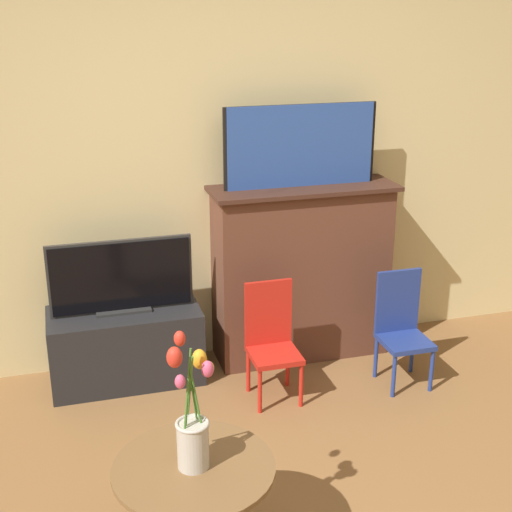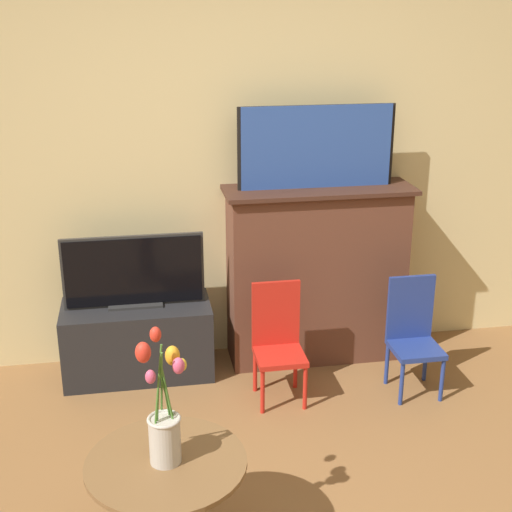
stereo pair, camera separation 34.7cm
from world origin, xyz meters
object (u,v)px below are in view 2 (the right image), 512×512
painting (317,147)px  tv_monitor (134,272)px  chair_blue (413,332)px  vase_tulips (164,419)px  chair_red (278,338)px

painting → tv_monitor: 1.29m
chair_blue → vase_tulips: 1.90m
painting → tv_monitor: painting is taller
chair_blue → painting: bearing=133.1°
tv_monitor → vase_tulips: size_ratio=1.55×
chair_red → chair_blue: 0.78m
painting → vase_tulips: size_ratio=1.77×
tv_monitor → vase_tulips: 1.62m
vase_tulips → chair_blue: bearing=38.8°
tv_monitor → vase_tulips: (0.09, -1.62, 0.03)m
painting → chair_red: (-0.31, -0.45, -0.99)m
chair_blue → vase_tulips: bearing=-141.2°
chair_red → vase_tulips: bearing=-119.2°
painting → chair_red: bearing=-124.6°
chair_red → painting: bearing=55.4°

